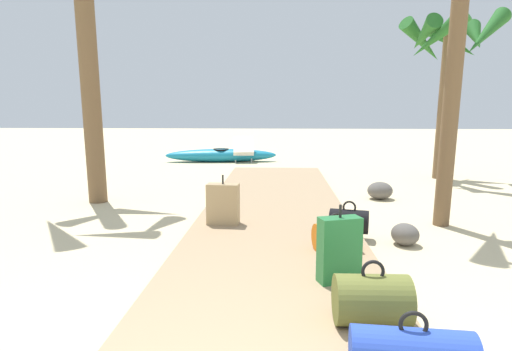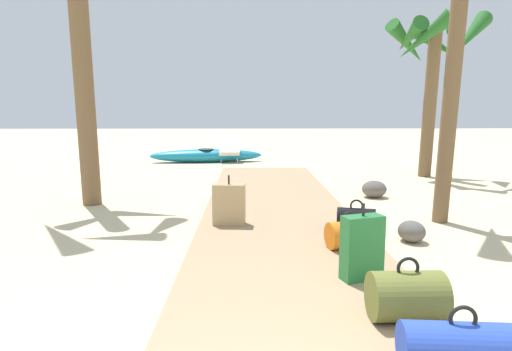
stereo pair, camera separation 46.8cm
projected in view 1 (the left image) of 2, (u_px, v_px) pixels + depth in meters
The scene contains 12 objects.
ground_plane at pixel (273, 237), 5.50m from camera, with size 60.00×60.00×0.00m, color beige.
boardwalk at pixel (274, 215), 6.48m from camera, with size 2.13×9.92×0.08m, color tan.
duffel_bag_black at pixel (349, 221), 5.39m from camera, with size 0.52×0.39×0.40m.
suitcase_tan at pixel (223, 204), 5.80m from camera, with size 0.43×0.24×0.65m.
suitcase_green at pixel (339, 250), 3.84m from camera, with size 0.40×0.27×0.69m.
duffel_bag_orange at pixel (336, 236), 4.73m from camera, with size 0.51×0.39×0.41m.
duffel_bag_olive at pixel (372, 300), 3.09m from camera, with size 0.52×0.37×0.47m.
palm_tree_far_right at pixel (449, 53), 9.61m from camera, with size 2.27×2.35×3.70m.
lounge_chair at pixel (243, 150), 13.47m from camera, with size 0.76×1.60×0.78m.
kayak at pixel (221, 155), 13.26m from camera, with size 3.37×0.99×0.40m.
rock_right_far at pixel (405, 234), 5.17m from camera, with size 0.35×0.31×0.26m, color #5B5651.
rock_right_near at pixel (380, 191), 7.80m from camera, with size 0.43×0.45×0.31m, color #5B5651.
Camera 1 is at (0.06, -1.36, 1.59)m, focal length 30.96 mm.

